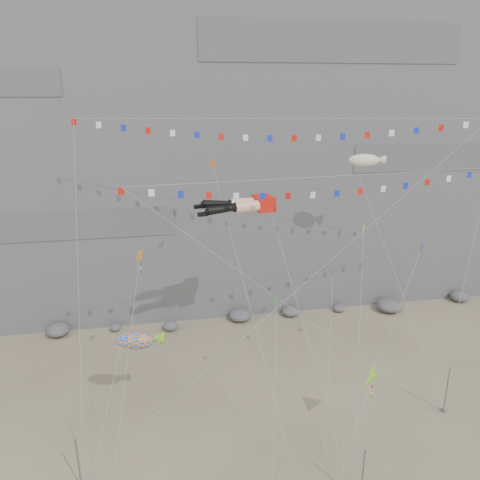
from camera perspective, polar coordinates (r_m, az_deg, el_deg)
The scene contains 18 objects.
ground at distance 40.89m, azimuth 4.66°, elevation -20.62°, with size 120.00×120.00×0.00m, color #9A8C6A.
cliff at distance 63.38m, azimuth -2.55°, elevation 17.53°, with size 80.00×28.00×50.00m, color slate.
talus_boulders at distance 54.56m, azimuth 0.03°, elevation -9.15°, with size 60.00×3.00×1.20m, color slate, non-canonical shape.
anchor_pole_left at distance 35.72m, azimuth -19.09°, elevation -24.36°, with size 0.12×0.12×3.93m, color slate.
anchor_pole_center at distance 34.11m, azimuth 14.71°, elevation -26.08°, with size 0.12×0.12×4.12m, color slate.
anchor_pole_right at distance 43.41m, azimuth 23.88°, elevation -16.38°, with size 0.12×0.12×4.14m, color slate.
legs_kite at distance 39.06m, azimuth 0.41°, elevation 4.27°, with size 8.98×14.94×21.44m.
flag_banner_upper at distance 41.74m, azimuth 5.19°, elevation 14.49°, with size 35.48×16.61×31.54m.
flag_banner_lower at distance 38.90m, azimuth 10.46°, elevation 7.58°, with size 32.30×8.26×21.51m.
harlequin_kite at distance 37.11m, azimuth -12.14°, elevation -1.96°, with size 3.34×8.93×15.56m.
fish_windsock at distance 36.86m, azimuth -12.65°, elevation -11.85°, with size 5.44×6.54×9.75m.
delta_kite at distance 36.43m, azimuth 15.91°, elevation -15.75°, with size 5.43×5.28×8.34m.
blimp_windsock at distance 46.95m, azimuth 14.92°, elevation 9.34°, with size 4.57×15.29×23.74m.
small_kite_a at distance 40.57m, azimuth -3.24°, elevation 8.60°, with size 4.13×15.93×24.76m.
small_kite_b at distance 39.45m, azimuth 11.25°, elevation -4.15°, with size 3.58×8.45×13.77m.
small_kite_c at distance 36.06m, azimuth 4.45°, elevation -7.57°, with size 2.51×7.84×12.58m.
small_kite_d at distance 42.53m, azimuth 14.83°, elevation 0.80°, with size 6.51×14.46×20.35m.
small_kite_e at distance 40.61m, azimuth 21.18°, elevation -1.22°, with size 9.29×7.53×17.14m.
Camera 1 is at (-8.83, -30.76, 25.46)m, focal length 35.00 mm.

